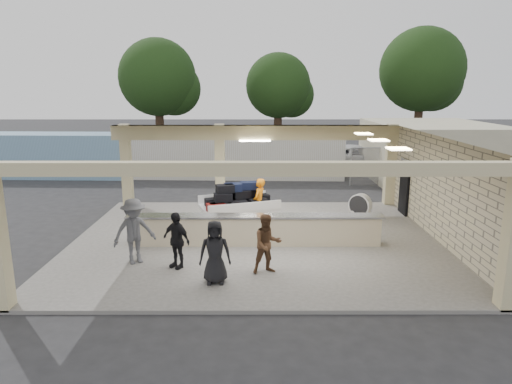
{
  "coord_description": "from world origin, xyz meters",
  "views": [
    {
      "loc": [
        0.01,
        -14.49,
        5.05
      ],
      "look_at": [
        0.03,
        1.0,
        1.49
      ],
      "focal_mm": 32.0,
      "sensor_mm": 36.0,
      "label": 1
    }
  ],
  "objects_px": {
    "passenger_a": "(267,244)",
    "passenger_c": "(134,231)",
    "baggage_handler": "(259,203)",
    "car_white_a": "(356,157)",
    "drum_fan": "(360,205)",
    "container_white": "(236,154)",
    "car_white_b": "(456,156)",
    "container_blue": "(45,155)",
    "baggage_counter": "(255,230)",
    "luggage_cart": "(237,202)",
    "passenger_b": "(176,240)",
    "car_dark": "(347,159)",
    "passenger_d": "(215,252)"
  },
  "relations": [
    {
      "from": "car_white_a",
      "to": "car_white_b",
      "type": "distance_m",
      "value": 6.54
    },
    {
      "from": "luggage_cart",
      "to": "container_white",
      "type": "distance_m",
      "value": 9.81
    },
    {
      "from": "drum_fan",
      "to": "car_white_b",
      "type": "bearing_deg",
      "value": 94.4
    },
    {
      "from": "passenger_d",
      "to": "car_white_b",
      "type": "distance_m",
      "value": 22.57
    },
    {
      "from": "passenger_d",
      "to": "baggage_handler",
      "type": "bearing_deg",
      "value": 73.46
    },
    {
      "from": "drum_fan",
      "to": "car_white_b",
      "type": "distance_m",
      "value": 14.76
    },
    {
      "from": "baggage_counter",
      "to": "car_dark",
      "type": "bearing_deg",
      "value": 68.35
    },
    {
      "from": "drum_fan",
      "to": "passenger_b",
      "type": "distance_m",
      "value": 7.95
    },
    {
      "from": "passenger_a",
      "to": "passenger_b",
      "type": "bearing_deg",
      "value": 155.14
    },
    {
      "from": "baggage_handler",
      "to": "passenger_b",
      "type": "bearing_deg",
      "value": -9.51
    },
    {
      "from": "drum_fan",
      "to": "container_white",
      "type": "distance_m",
      "value": 10.38
    },
    {
      "from": "baggage_counter",
      "to": "passenger_d",
      "type": "bearing_deg",
      "value": -109.13
    },
    {
      "from": "passenger_a",
      "to": "passenger_c",
      "type": "height_order",
      "value": "passenger_c"
    },
    {
      "from": "passenger_a",
      "to": "car_white_a",
      "type": "distance_m",
      "value": 17.53
    },
    {
      "from": "car_white_b",
      "to": "container_blue",
      "type": "height_order",
      "value": "container_blue"
    },
    {
      "from": "passenger_a",
      "to": "container_blue",
      "type": "xyz_separation_m",
      "value": [
        -12.46,
        14.39,
        0.32
      ]
    },
    {
      "from": "luggage_cart",
      "to": "drum_fan",
      "type": "distance_m",
      "value": 4.79
    },
    {
      "from": "baggage_handler",
      "to": "car_dark",
      "type": "bearing_deg",
      "value": 177.34
    },
    {
      "from": "baggage_counter",
      "to": "container_white",
      "type": "relative_size",
      "value": 0.68
    },
    {
      "from": "passenger_b",
      "to": "container_white",
      "type": "bearing_deg",
      "value": 120.0
    },
    {
      "from": "car_dark",
      "to": "container_blue",
      "type": "relative_size",
      "value": 0.4
    },
    {
      "from": "container_blue",
      "to": "car_white_a",
      "type": "bearing_deg",
      "value": 8.4
    },
    {
      "from": "baggage_handler",
      "to": "passenger_a",
      "type": "distance_m",
      "value": 4.3
    },
    {
      "from": "car_white_b",
      "to": "passenger_b",
      "type": "bearing_deg",
      "value": 125.49
    },
    {
      "from": "car_white_a",
      "to": "car_dark",
      "type": "relative_size",
      "value": 1.44
    },
    {
      "from": "drum_fan",
      "to": "car_white_a",
      "type": "height_order",
      "value": "car_white_a"
    },
    {
      "from": "passenger_c",
      "to": "car_white_a",
      "type": "height_order",
      "value": "passenger_c"
    },
    {
      "from": "baggage_counter",
      "to": "passenger_a",
      "type": "distance_m",
      "value": 2.35
    },
    {
      "from": "passenger_d",
      "to": "baggage_counter",
      "type": "bearing_deg",
      "value": 67.68
    },
    {
      "from": "luggage_cart",
      "to": "baggage_handler",
      "type": "distance_m",
      "value": 0.82
    },
    {
      "from": "baggage_counter",
      "to": "passenger_c",
      "type": "bearing_deg",
      "value": -155.21
    },
    {
      "from": "baggage_handler",
      "to": "car_white_a",
      "type": "relative_size",
      "value": 0.32
    },
    {
      "from": "passenger_c",
      "to": "baggage_counter",
      "type": "bearing_deg",
      "value": -8.13
    },
    {
      "from": "baggage_counter",
      "to": "passenger_d",
      "type": "height_order",
      "value": "passenger_d"
    },
    {
      "from": "passenger_b",
      "to": "container_blue",
      "type": "distance_m",
      "value": 17.17
    },
    {
      "from": "passenger_c",
      "to": "passenger_b",
      "type": "bearing_deg",
      "value": -47.55
    },
    {
      "from": "car_white_a",
      "to": "drum_fan",
      "type": "bearing_deg",
      "value": 148.16
    },
    {
      "from": "passenger_b",
      "to": "container_white",
      "type": "height_order",
      "value": "container_white"
    },
    {
      "from": "passenger_b",
      "to": "car_white_b",
      "type": "xyz_separation_m",
      "value": [
        15.02,
        16.77,
        -0.14
      ]
    },
    {
      "from": "passenger_a",
      "to": "passenger_d",
      "type": "height_order",
      "value": "passenger_d"
    },
    {
      "from": "passenger_a",
      "to": "car_dark",
      "type": "distance_m",
      "value": 17.78
    },
    {
      "from": "car_white_a",
      "to": "car_white_b",
      "type": "height_order",
      "value": "car_white_a"
    },
    {
      "from": "baggage_counter",
      "to": "drum_fan",
      "type": "distance_m",
      "value": 5.04
    },
    {
      "from": "baggage_counter",
      "to": "baggage_handler",
      "type": "xyz_separation_m",
      "value": [
        0.15,
        1.99,
        0.4
      ]
    },
    {
      "from": "car_white_a",
      "to": "container_white",
      "type": "relative_size",
      "value": 0.46
    },
    {
      "from": "baggage_counter",
      "to": "luggage_cart",
      "type": "bearing_deg",
      "value": 106.63
    },
    {
      "from": "car_white_a",
      "to": "container_blue",
      "type": "distance_m",
      "value": 18.58
    },
    {
      "from": "container_blue",
      "to": "container_white",
      "type": "bearing_deg",
      "value": 1.43
    },
    {
      "from": "luggage_cart",
      "to": "container_blue",
      "type": "distance_m",
      "value": 15.16
    },
    {
      "from": "passenger_a",
      "to": "container_white",
      "type": "relative_size",
      "value": 0.14
    }
  ]
}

